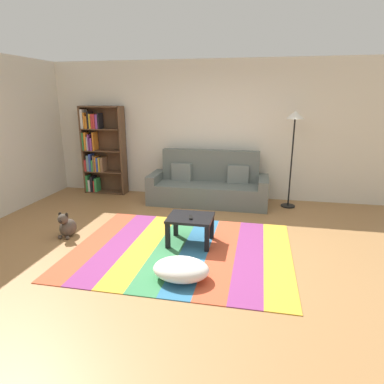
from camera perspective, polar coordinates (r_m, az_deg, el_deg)
name	(u,v)px	position (r m, az deg, el deg)	size (l,w,h in m)	color
ground_plane	(186,246)	(4.74, -1.03, -9.10)	(14.00, 14.00, 0.00)	#9E7042
back_wall	(213,130)	(6.83, 3.62, 10.42)	(6.80, 0.10, 2.70)	silver
rug	(182,249)	(4.61, -1.73, -9.74)	(2.90, 2.34, 0.01)	#C64C2D
couch	(208,186)	(6.50, 2.82, 1.05)	(2.26, 0.80, 1.00)	#59605B
bookshelf	(99,150)	(7.37, -15.55, 6.90)	(0.90, 0.28, 1.82)	brown
coffee_table	(190,222)	(4.68, -0.26, -5.09)	(0.62, 0.52, 0.39)	black
pouf	(181,269)	(3.88, -1.87, -13.02)	(0.64, 0.49, 0.24)	white
dog	(67,226)	(5.30, -20.50, -5.49)	(0.22, 0.35, 0.40)	#473D33
standing_lamp	(294,127)	(6.31, 17.03, 10.46)	(0.32, 0.32, 1.77)	black
tv_remote	(191,217)	(4.59, -0.23, -4.32)	(0.04, 0.15, 0.02)	black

